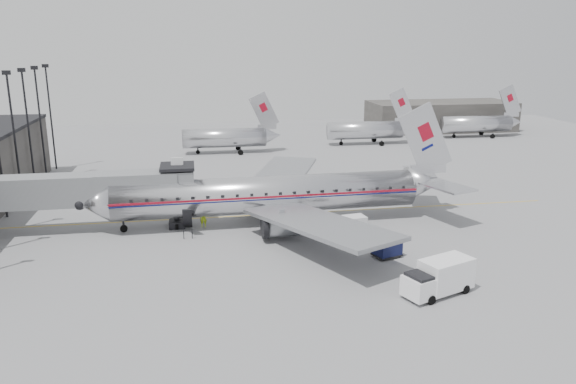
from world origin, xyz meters
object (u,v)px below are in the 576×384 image
service_van (439,277)px  baggage_cart_white (354,224)px  baggage_cart_navy (387,247)px  ramp_worker (203,218)px  airliner (275,194)px

service_van → baggage_cart_white: (-2.29, 14.45, -0.45)m
service_van → baggage_cart_navy: 7.98m
baggage_cart_navy → baggage_cart_white: 6.67m
service_van → ramp_worker: size_ratio=3.09×
airliner → service_van: airliner is taller
airliner → baggage_cart_white: airliner is taller
airliner → baggage_cart_white: (7.22, -4.59, -2.16)m
baggage_cart_white → baggage_cart_navy: bearing=-90.1°
baggage_cart_navy → airliner: bearing=107.4°
airliner → baggage_cart_white: 8.83m
service_van → baggage_cart_navy: service_van is taller
service_van → baggage_cart_navy: (-1.22, 7.87, -0.43)m
baggage_cart_navy → ramp_worker: bearing=125.4°
service_van → baggage_cart_white: bearing=77.8°
airliner → ramp_worker: (-7.38, -0.02, -2.12)m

